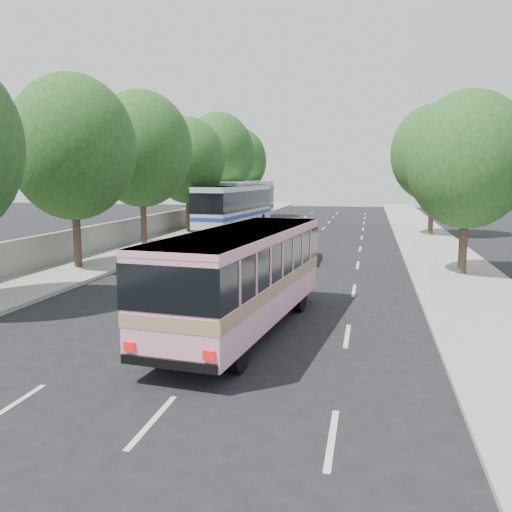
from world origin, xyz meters
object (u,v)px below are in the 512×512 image
(pink_taxi, at_px, (294,244))
(white_pickup, at_px, (234,241))
(tour_coach_front, at_px, (235,203))
(pink_bus, at_px, (243,269))
(tour_coach_rear, at_px, (243,199))

(pink_taxi, height_order, white_pickup, pink_taxi)
(white_pickup, relative_size, tour_coach_front, 0.48)
(pink_taxi, distance_m, tour_coach_front, 16.08)
(pink_bus, bearing_deg, tour_coach_front, 111.07)
(pink_taxi, bearing_deg, pink_bus, -92.23)
(white_pickup, xyz_separation_m, tour_coach_rear, (-3.88, 18.43, 1.44))
(pink_bus, bearing_deg, tour_coach_rear, 109.78)
(pink_bus, relative_size, tour_coach_rear, 0.72)
(pink_bus, bearing_deg, pink_taxi, 97.97)
(pink_taxi, height_order, tour_coach_rear, tour_coach_rear)
(pink_bus, height_order, white_pickup, pink_bus)
(pink_bus, relative_size, pink_taxi, 1.84)
(pink_bus, distance_m, pink_taxi, 12.94)
(tour_coach_front, distance_m, tour_coach_rear, 4.78)
(pink_taxi, relative_size, white_pickup, 0.87)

